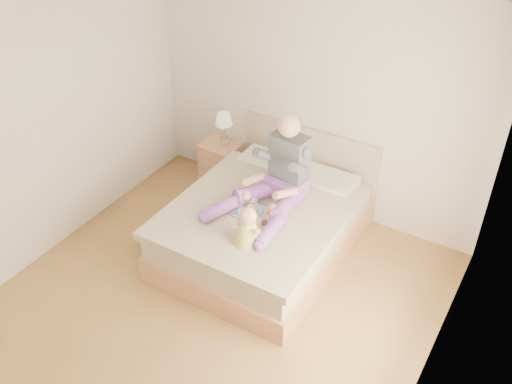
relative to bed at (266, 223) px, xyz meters
The scene contains 7 objects.
room 1.61m from the bed, 85.70° to the right, with size 4.02×4.22×2.71m.
bed is the anchor object (origin of this frame).
nightstand 1.37m from the bed, 144.48° to the left, with size 0.47×0.42×0.56m.
lamp 1.47m from the bed, 142.52° to the left, with size 0.20×0.20×0.42m.
adult 0.58m from the bed, 45.54° to the left, with size 0.80×1.18×0.95m.
tray 0.40m from the bed, 81.31° to the right, with size 0.44×0.35×0.12m.
baby 0.83m from the bed, 74.05° to the right, with size 0.27×0.37×0.41m.
Camera 1 is at (2.38, -3.07, 4.15)m, focal length 40.00 mm.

